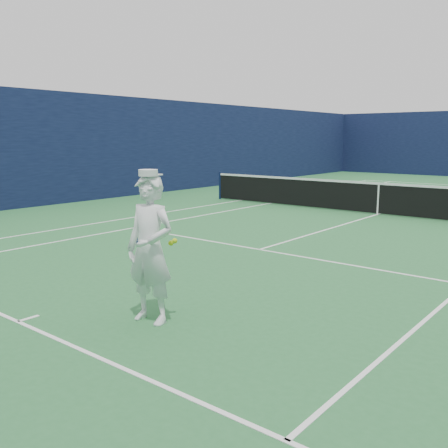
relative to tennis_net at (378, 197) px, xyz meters
The scene contains 5 objects.
ground 0.55m from the tennis_net, ahead, with size 80.00×80.00×0.00m, color #286936.
court_markings 0.55m from the tennis_net, ahead, with size 11.03×23.83×0.01m.
windscreen_fence 1.45m from the tennis_net, ahead, with size 20.12×36.12×4.00m.
tennis_net is the anchor object (origin of this frame).
tennis_player 10.84m from the tennis_net, 82.93° to the right, with size 0.83×0.55×1.98m.
Camera 1 is at (6.00, -14.99, 2.37)m, focal length 40.00 mm.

